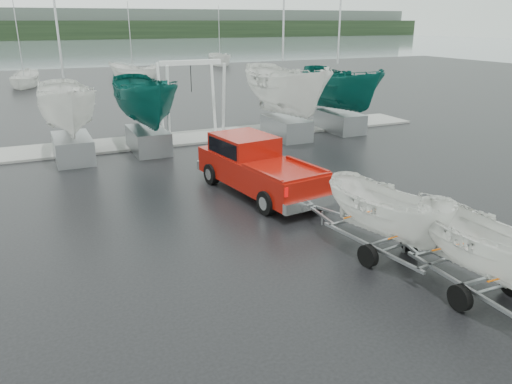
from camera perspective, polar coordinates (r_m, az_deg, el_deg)
name	(u,v)px	position (r m, az deg, el deg)	size (l,w,h in m)	color
ground_plane	(280,228)	(15.47, 2.72, -4.11)	(120.00, 120.00, 0.00)	black
lake	(57,52)	(112.99, -21.80, 14.65)	(300.00, 300.00, 0.00)	slate
dock	(169,140)	(27.14, -9.90, 5.92)	(30.00, 3.00, 0.12)	gray
treeline	(41,30)	(182.78, -23.38, 16.60)	(300.00, 8.00, 6.00)	black
far_hill	(39,24)	(190.75, -23.56, 17.22)	(300.00, 6.00, 10.00)	#4C5651
pickup_truck	(255,164)	(18.46, -0.15, 3.22)	(2.90, 6.27, 2.01)	maroon
trailer_hitched	(391,168)	(13.23, 15.21, 2.71)	(1.85, 3.73, 4.61)	gray
trailer_parked	(495,197)	(11.89, 25.61, -0.49)	(1.79, 3.61, 4.56)	gray
boat_hoist	(191,89)	(27.04, -7.39, 11.65)	(3.30, 2.18, 4.12)	silver
keelboat_0	(64,73)	(23.79, -21.13, 12.56)	(2.46, 3.20, 10.63)	gray
keelboat_1	(143,66)	(24.45, -12.82, 13.82)	(2.55, 3.20, 7.87)	gray
keelboat_2	(287,51)	(26.79, 3.61, 15.73)	(2.86, 3.20, 11.04)	gray
keelboat_3	(343,58)	(28.94, 9.90, 14.85)	(2.57, 3.20, 10.75)	gray
moored_boat_1	(26,87)	(53.87, -24.85, 10.85)	(2.74, 2.79, 11.09)	silver
moored_boat_2	(133,78)	(58.93, -13.85, 12.59)	(3.55, 3.56, 11.31)	silver
moored_boat_3	(220,65)	(73.84, -4.15, 14.27)	(3.16, 3.22, 11.64)	silver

